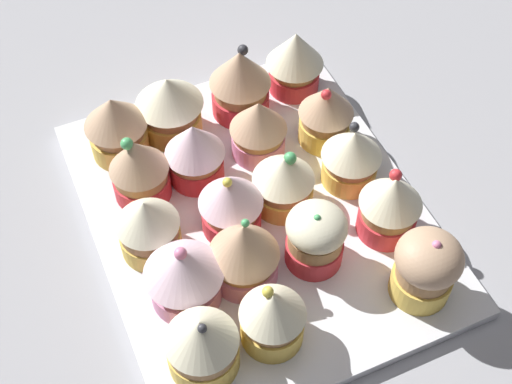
{
  "coord_description": "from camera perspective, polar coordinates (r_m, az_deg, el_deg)",
  "views": [
    {
      "loc": [
        -36.33,
        15.91,
        56.43
      ],
      "look_at": [
        0.0,
        0.0,
        4.2
      ],
      "focal_mm": 49.8,
      "sensor_mm": 36.0,
      "label": 1
    }
  ],
  "objects": [
    {
      "name": "cupcake_8",
      "position": [
        0.74,
        -1.29,
        8.86
      ],
      "size": [
        6.4,
        6.4,
        8.44
      ],
      "color": "#D1333D",
      "rests_on": "baking_tray"
    },
    {
      "name": "cupcake_7",
      "position": [
        0.7,
        0.19,
        5.2
      ],
      "size": [
        5.71,
        5.71,
        6.96
      ],
      "color": "pink",
      "rests_on": "baking_tray"
    },
    {
      "name": "baking_tray",
      "position": [
        0.68,
        0.0,
        -1.82
      ],
      "size": [
        36.8,
        30.29,
        1.2
      ],
      "color": "silver",
      "rests_on": "ground_plane"
    },
    {
      "name": "cupcake_13",
      "position": [
        0.72,
        -6.95,
        6.99
      ],
      "size": [
        6.86,
        6.86,
        7.31
      ],
      "color": "#EFC651",
      "rests_on": "baking_tray"
    },
    {
      "name": "cupcake_6",
      "position": [
        0.66,
        2.11,
        1.12
      ],
      "size": [
        5.9,
        5.9,
        6.86
      ],
      "color": "#EFC651",
      "rests_on": "baking_tray"
    },
    {
      "name": "cupcake_14",
      "position": [
        0.57,
        -4.38,
        -11.99
      ],
      "size": [
        5.99,
        5.99,
        7.37
      ],
      "color": "#EFC651",
      "rests_on": "baking_tray"
    },
    {
      "name": "cupcake_1",
      "position": [
        0.65,
        10.73,
        -0.97
      ],
      "size": [
        5.75,
        5.75,
        7.74
      ],
      "color": "#D1333D",
      "rests_on": "baking_tray"
    },
    {
      "name": "ground_plane",
      "position": [
        0.7,
        0.0,
        -2.81
      ],
      "size": [
        180.0,
        180.0,
        3.0
      ],
      "primitive_type": "cube",
      "color": "#9E9EA3"
    },
    {
      "name": "cupcake_4",
      "position": [
        0.76,
        3.14,
        10.56
      ],
      "size": [
        6.16,
        6.16,
        7.46
      ],
      "color": "#D1333D",
      "rests_on": "baking_tray"
    },
    {
      "name": "cupcake_17",
      "position": [
        0.67,
        -9.39,
        1.9
      ],
      "size": [
        5.65,
        5.65,
        7.73
      ],
      "color": "#D1333D",
      "rests_on": "baking_tray"
    },
    {
      "name": "cupcake_2",
      "position": [
        0.68,
        7.56,
        3.11
      ],
      "size": [
        5.84,
        5.84,
        7.04
      ],
      "color": "#EFC651",
      "rests_on": "baking_tray"
    },
    {
      "name": "cupcake_9",
      "position": [
        0.58,
        1.33,
        -9.93
      ],
      "size": [
        5.53,
        5.53,
        7.07
      ],
      "color": "#EFC651",
      "rests_on": "baking_tray"
    },
    {
      "name": "cupcake_15",
      "position": [
        0.6,
        -5.83,
        -6.6
      ],
      "size": [
        6.88,
        6.88,
        7.22
      ],
      "color": "pink",
      "rests_on": "baking_tray"
    },
    {
      "name": "cupcake_3",
      "position": [
        0.71,
        5.65,
        6.34
      ],
      "size": [
        5.56,
        5.56,
        7.54
      ],
      "color": "#EFC651",
      "rests_on": "baking_tray"
    },
    {
      "name": "cupcake_18",
      "position": [
        0.71,
        -11.18,
        5.28
      ],
      "size": [
        6.23,
        6.23,
        7.4
      ],
      "color": "#EFC651",
      "rests_on": "baking_tray"
    },
    {
      "name": "cupcake_16",
      "position": [
        0.64,
        -8.75,
        -2.5
      ],
      "size": [
        5.74,
        5.74,
        6.95
      ],
      "color": "#EFC651",
      "rests_on": "baking_tray"
    },
    {
      "name": "cupcake_10",
      "position": [
        0.61,
        -0.99,
        -4.81
      ],
      "size": [
        6.24,
        6.24,
        7.78
      ],
      "color": "pink",
      "rests_on": "baking_tray"
    },
    {
      "name": "cupcake_11",
      "position": [
        0.64,
        -2.05,
        -0.78
      ],
      "size": [
        5.94,
        5.94,
        7.57
      ],
      "color": "#D1333D",
      "rests_on": "baking_tray"
    },
    {
      "name": "cupcake_12",
      "position": [
        0.68,
        -4.94,
        3.27
      ],
      "size": [
        5.82,
        5.82,
        7.24
      ],
      "color": "#D1333D",
      "rests_on": "baking_tray"
    },
    {
      "name": "cupcake_5",
      "position": [
        0.62,
        4.8,
        -3.59
      ],
      "size": [
        5.42,
        5.42,
        6.89
      ],
      "color": "#D1333D",
      "rests_on": "baking_tray"
    },
    {
      "name": "cupcake_0",
      "position": [
        0.62,
        13.5,
        -5.89
      ],
      "size": [
        5.78,
        5.78,
        7.63
      ],
      "color": "#EFC651",
      "rests_on": "baking_tray"
    }
  ]
}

